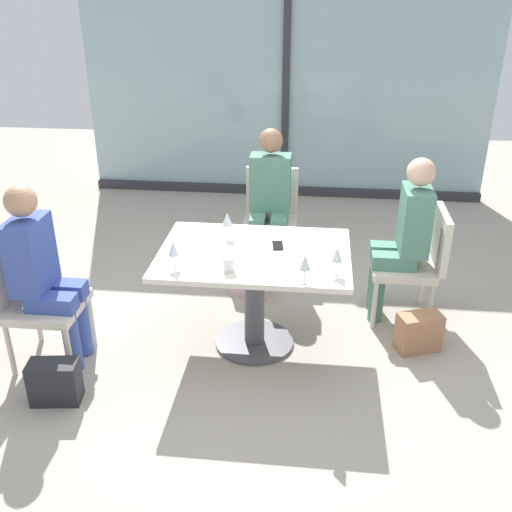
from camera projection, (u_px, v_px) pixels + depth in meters
The scene contains 18 objects.
ground_plane at pixel (254, 343), 4.23m from camera, with size 12.00×12.00×0.00m, color #A89E8E.
window_wall_backdrop at pixel (286, 91), 6.56m from camera, with size 4.57×0.10×2.70m.
dining_table_main at pixel (254, 276), 3.99m from camera, with size 1.27×0.91×0.73m.
chair_far_right at pixel (417, 258), 4.35m from camera, with size 0.50×0.46×0.87m.
chair_side_end at pixel (31, 296), 3.85m from camera, with size 0.50×0.46×0.87m.
chair_near_window at pixel (271, 213), 5.16m from camera, with size 0.46×0.51×0.87m.
person_far_right at pixel (405, 232), 4.28m from camera, with size 0.39×0.34×1.26m.
person_side_end at pixel (42, 269), 3.75m from camera, with size 0.39×0.34×1.26m.
person_near_window at pixel (270, 196), 4.97m from camera, with size 0.34×0.39×1.26m.
wine_glass_0 at pixel (227, 220), 4.07m from camera, with size 0.07×0.07×0.18m.
wine_glass_1 at pixel (173, 249), 3.65m from camera, with size 0.07×0.07×0.18m.
wine_glass_2 at pixel (305, 263), 3.47m from camera, with size 0.07×0.07×0.18m.
wine_glass_3 at pixel (337, 255), 3.57m from camera, with size 0.07×0.07×0.18m.
coffee_cup at pixel (228, 264), 3.65m from camera, with size 0.08×0.08×0.09m, color white.
cell_phone_on_table at pixel (278, 245), 3.99m from camera, with size 0.07×0.14×0.01m, color black.
handbag_0 at pixel (419, 332), 4.11m from camera, with size 0.30×0.16×0.28m, color #A3704C.
handbag_1 at pixel (55, 382), 3.61m from camera, with size 0.30×0.16×0.28m, color #232328.
handbag_2 at pixel (251, 279), 4.82m from camera, with size 0.30×0.16×0.28m, color beige.
Camera 1 is at (0.39, -3.51, 2.41)m, focal length 41.21 mm.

